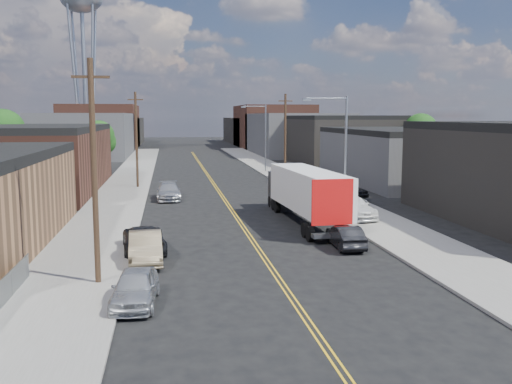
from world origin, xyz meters
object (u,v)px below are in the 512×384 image
object	(u,v)px
car_left_d	(169,191)
car_right_lot_b	(351,207)
car_left_a	(135,288)
car_left_c	(144,240)
car_left_b	(145,247)
car_right_lot_a	(344,200)
car_right_lot_c	(346,189)
water_tower	(81,3)
car_right_oncoming	(345,237)
semi_truck	(303,191)

from	to	relation	value
car_left_d	car_right_lot_b	world-z (taller)	car_right_lot_b
car_left_a	car_left_d	xyz separation A→B (m)	(1.40, 29.09, 0.03)
car_left_a	car_left_c	world-z (taller)	car_left_a
car_left_b	car_left_c	world-z (taller)	car_left_b
car_right_lot_a	car_right_lot_c	xyz separation A→B (m)	(2.07, 6.00, 0.10)
water_tower	car_right_lot_b	bearing A→B (deg)	-70.65
car_left_b	car_left_d	bearing A→B (deg)	84.26
car_left_a	car_right_oncoming	distance (m)	14.12
car_left_a	car_left_d	size ratio (longest dim) A/B	0.82
car_right_lot_b	car_left_c	bearing A→B (deg)	-159.06
car_left_b	car_left_d	size ratio (longest dim) A/B	0.91
car_left_a	car_right_lot_a	distance (m)	26.01
car_right_oncoming	semi_truck	bearing A→B (deg)	-85.06
semi_truck	car_right_lot_a	xyz separation A→B (m)	(4.43, 4.32, -1.37)
car_right_lot_b	car_right_lot_a	bearing A→B (deg)	71.95
car_left_a	car_right_lot_c	world-z (taller)	car_right_lot_c
car_left_b	semi_truck	bearing A→B (deg)	40.11
car_left_c	car_left_a	bearing A→B (deg)	-95.46
car_left_a	car_left_c	distance (m)	9.02
car_left_a	car_left_b	size ratio (longest dim) A/B	0.89
car_left_d	car_right_lot_c	bearing A→B (deg)	-8.08
semi_truck	car_right_lot_b	size ratio (longest dim) A/B	2.78
semi_truck	car_left_c	size ratio (longest dim) A/B	3.06
car_right_oncoming	car_left_b	bearing A→B (deg)	9.31
semi_truck	car_left_a	distance (m)	20.00
car_left_d	car_right_lot_b	distance (m)	17.90
car_right_lot_a	car_left_b	bearing A→B (deg)	-148.69
semi_truck	car_left_d	world-z (taller)	semi_truck
semi_truck	car_left_b	world-z (taller)	semi_truck
car_left_d	car_right_lot_a	xyz separation A→B (m)	(13.93, -8.08, 0.08)
car_right_lot_b	car_left_d	bearing A→B (deg)	129.79
car_left_c	car_right_lot_b	distance (m)	16.66
water_tower	car_left_d	world-z (taller)	water_tower
water_tower	car_right_lot_b	xyz separation A→B (m)	(30.21, -86.00, -29.72)
car_left_b	car_right_lot_b	bearing A→B (deg)	32.71
semi_truck	car_right_oncoming	xyz separation A→B (m)	(0.50, -8.36, -1.54)
car_right_lot_c	semi_truck	bearing A→B (deg)	-144.88
car_right_oncoming	car_right_lot_b	xyz separation A→B (m)	(3.21, 8.68, 0.27)
car_left_a	car_right_lot_b	distance (m)	22.43
semi_truck	car_left_c	xyz separation A→B (m)	(-10.90, -7.68, -1.53)
semi_truck	car_right_lot_c	distance (m)	12.26
semi_truck	car_right_lot_a	world-z (taller)	semi_truck
car_right_lot_a	car_right_lot_c	distance (m)	6.35
water_tower	car_left_c	distance (m)	99.89
water_tower	car_right_oncoming	size ratio (longest dim) A/B	9.17
car_left_a	car_right_lot_c	distance (m)	32.13
car_left_b	car_right_lot_a	bearing A→B (deg)	40.58
car_right_oncoming	car_left_d	bearing A→B (deg)	-62.75
car_right_oncoming	car_right_lot_c	distance (m)	19.62
water_tower	car_left_a	bearing A→B (deg)	-81.39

